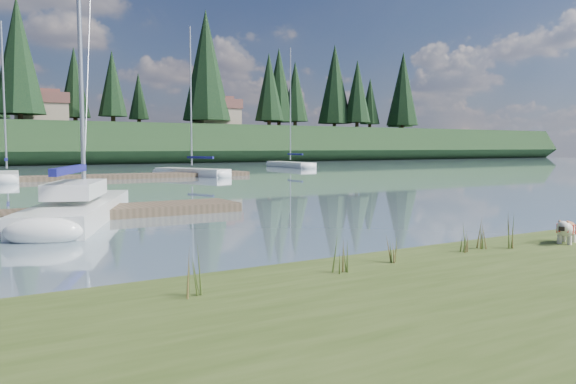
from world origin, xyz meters
TOP-DOWN VIEW (x-y plane):
  - ground at (0.00, 30.00)m, footprint 200.00×200.00m
  - bank at (0.00, -6.00)m, footprint 60.00×9.00m
  - bulldog at (5.67, -2.69)m, footprint 0.79×0.50m
  - sailboat_main at (-0.88, 9.33)m, footprint 5.18×9.31m
  - dock_far at (2.00, 30.00)m, footprint 26.00×2.20m
  - sailboat_bg_2 at (-1.34, 31.43)m, footprint 1.90×6.76m
  - sailboat_bg_3 at (10.75, 31.15)m, footprint 4.20×7.54m
  - sailboat_bg_5 at (26.48, 42.54)m, footprint 2.22×8.98m
  - weed_0 at (0.44, -2.53)m, footprint 0.17×0.14m
  - weed_1 at (1.63, -2.36)m, footprint 0.17×0.14m
  - weed_2 at (3.75, -2.24)m, footprint 0.17×0.14m
  - weed_3 at (-1.92, -2.61)m, footprint 0.17×0.14m
  - weed_4 at (3.33, -2.34)m, footprint 0.17×0.14m
  - weed_5 at (4.32, -2.52)m, footprint 0.17×0.14m
  - mud_lip at (0.00, -1.60)m, footprint 60.00×0.50m
  - conifer_4 at (3.00, 66.00)m, footprint 6.16×6.16m
  - conifer_5 at (15.00, 70.00)m, footprint 3.96×3.96m
  - conifer_6 at (28.00, 68.00)m, footprint 7.04×7.04m
  - conifer_7 at (42.00, 71.00)m, footprint 5.28×5.28m
  - conifer_8 at (55.00, 67.00)m, footprint 4.62×4.62m
  - conifer_9 at (68.00, 70.00)m, footprint 5.94×5.94m
  - house_1 at (6.00, 71.00)m, footprint 6.30×5.30m
  - house_2 at (30.00, 69.00)m, footprint 6.30×5.30m

SIDE VIEW (x-z plane):
  - ground at x=0.00m, z-range 0.00..0.00m
  - mud_lip at x=0.00m, z-range 0.00..0.14m
  - dock_far at x=2.00m, z-range 0.00..0.30m
  - bank at x=0.00m, z-range 0.00..0.35m
  - sailboat_bg_5 at x=26.48m, z-range -5.99..6.63m
  - sailboat_bg_3 at x=10.75m, z-range -5.24..5.89m
  - sailboat_bg_2 at x=-1.34m, z-range -4.75..5.42m
  - sailboat_main at x=-0.88m, z-range -6.25..7.09m
  - weed_4 at x=3.33m, z-range 0.31..0.82m
  - weed_0 at x=0.44m, z-range 0.31..0.85m
  - weed_1 at x=1.63m, z-range 0.31..0.85m
  - weed_3 at x=-1.92m, z-range 0.30..0.92m
  - weed_2 at x=3.75m, z-range 0.30..0.93m
  - weed_5 at x=4.32m, z-range 0.30..0.95m
  - bulldog at x=5.67m, z-range 0.41..0.87m
  - house_1 at x=6.00m, z-range 4.99..9.64m
  - house_2 at x=30.00m, z-range 4.99..9.64m
  - conifer_5 at x=15.00m, z-range 5.65..16.00m
  - conifer_8 at x=55.00m, z-range 5.62..17.40m
  - conifer_7 at x=42.00m, z-range 5.59..18.79m
  - conifer_9 at x=68.00m, z-range 5.55..20.18m
  - conifer_4 at x=3.00m, z-range 5.54..20.64m
  - conifer_6 at x=28.00m, z-range 5.49..22.49m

